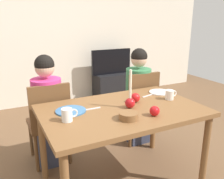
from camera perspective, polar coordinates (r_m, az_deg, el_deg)
back_wall at (r=4.44m, az=-14.37°, el=13.42°), size 6.40×0.10×2.60m
dining_table at (r=2.16m, az=2.39°, el=-6.55°), size 1.40×0.90×0.75m
chair_left at (r=2.59m, az=-14.51°, el=-6.75°), size 0.40×0.40×0.90m
chair_right at (r=2.98m, az=6.38°, el=-3.16°), size 0.40×0.40×0.90m
person_left_child at (r=2.59m, az=-14.76°, el=-5.32°), size 0.30×0.30×1.17m
person_right_child at (r=2.98m, az=6.08°, el=-1.93°), size 0.30×0.30×1.17m
tv_stand at (r=4.68m, az=-0.13°, el=0.89°), size 0.64×0.40×0.48m
tv at (r=4.57m, az=-0.14°, el=6.56°), size 0.79×0.05×0.46m
candle_centerpiece at (r=2.13m, az=4.27°, el=-2.55°), size 0.09×0.09×0.34m
plate_left at (r=2.09m, az=-9.67°, el=-4.95°), size 0.26×0.26×0.01m
plate_right at (r=2.61m, az=11.22°, el=-0.63°), size 0.23×0.23×0.01m
mug_left at (r=1.89m, az=-10.44°, el=-5.87°), size 0.13×0.08×0.10m
mug_right at (r=2.41m, az=13.44°, el=-1.20°), size 0.13×0.08×0.09m
fork_left at (r=2.11m, az=-5.07°, el=-4.60°), size 0.18×0.02×0.01m
fork_right at (r=2.49m, az=8.65°, el=-1.36°), size 0.18×0.06×0.01m
bowl_walnuts at (r=1.91m, az=3.88°, el=-6.21°), size 0.15×0.15×0.05m
apple_near_candle at (r=2.28m, az=5.50°, el=-1.92°), size 0.09×0.09×0.09m
apple_by_left_plate at (r=1.99m, az=9.98°, el=-4.97°), size 0.08×0.08×0.08m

